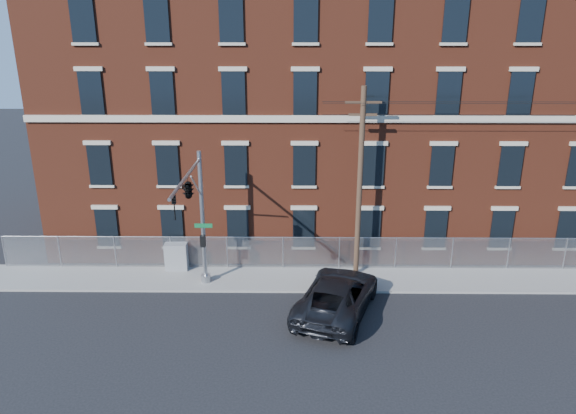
{
  "coord_description": "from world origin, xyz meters",
  "views": [
    {
      "loc": [
        -1.43,
        -20.32,
        12.61
      ],
      "look_at": [
        -1.68,
        4.0,
        4.44
      ],
      "focal_mm": 32.68,
      "sensor_mm": 36.0,
      "label": 1
    }
  ],
  "objects_px": {
    "utility_pole_near": "(360,181)",
    "utility_cabinet": "(176,257)",
    "traffic_signal_mast": "(192,200)",
    "pickup_truck": "(337,295)"
  },
  "relations": [
    {
      "from": "utility_pole_near",
      "to": "pickup_truck",
      "type": "relative_size",
      "value": 1.56
    },
    {
      "from": "utility_pole_near",
      "to": "utility_cabinet",
      "type": "height_order",
      "value": "utility_pole_near"
    },
    {
      "from": "utility_pole_near",
      "to": "utility_cabinet",
      "type": "xyz_separation_m",
      "value": [
        -9.83,
        0.4,
        -4.46
      ]
    },
    {
      "from": "utility_pole_near",
      "to": "utility_cabinet",
      "type": "relative_size",
      "value": 6.6
    },
    {
      "from": "pickup_truck",
      "to": "utility_cabinet",
      "type": "distance_m",
      "value": 9.53
    },
    {
      "from": "traffic_signal_mast",
      "to": "utility_cabinet",
      "type": "distance_m",
      "value": 6.19
    },
    {
      "from": "utility_pole_near",
      "to": "utility_cabinet",
      "type": "distance_m",
      "value": 10.81
    },
    {
      "from": "pickup_truck",
      "to": "traffic_signal_mast",
      "type": "bearing_deg",
      "value": 14.94
    },
    {
      "from": "pickup_truck",
      "to": "utility_cabinet",
      "type": "height_order",
      "value": "pickup_truck"
    },
    {
      "from": "utility_cabinet",
      "to": "pickup_truck",
      "type": "bearing_deg",
      "value": -28.05
    }
  ]
}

